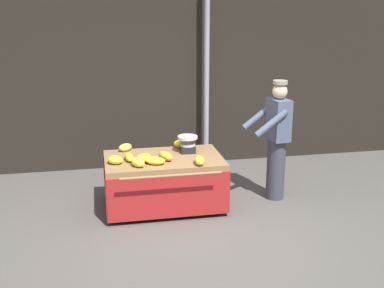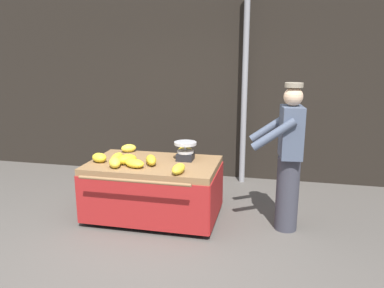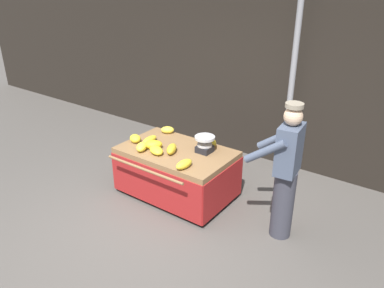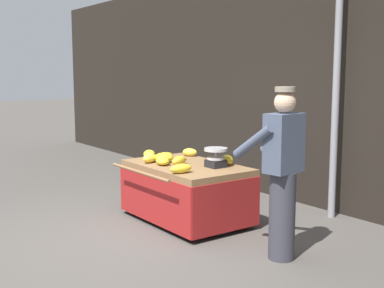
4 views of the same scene
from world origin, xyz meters
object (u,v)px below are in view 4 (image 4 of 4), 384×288
banana_bunch_2 (190,152)px  weighing_scale (216,158)px  banana_bunch_8 (150,158)px  banana_bunch_7 (227,160)px  street_pole (336,98)px  banana_bunch_0 (163,158)px  banana_bunch_1 (149,154)px  banana_bunch_5 (164,156)px  banana_cart (186,180)px  banana_bunch_4 (181,168)px  banana_bunch_3 (179,161)px  vendor_person (282,173)px  banana_bunch_6 (163,161)px

banana_bunch_2 → weighing_scale: bearing=-14.9°
banana_bunch_8 → banana_bunch_7: bearing=44.9°
street_pole → banana_bunch_7: bearing=-117.5°
banana_bunch_0 → banana_bunch_1: bearing=178.2°
banana_bunch_2 → banana_bunch_7: bearing=-1.3°
banana_bunch_0 → banana_bunch_7: size_ratio=1.00×
banana_bunch_5 → banana_cart: bearing=4.5°
banana_bunch_0 → banana_bunch_1: 0.36m
banana_bunch_5 → banana_bunch_8: 0.28m
banana_bunch_4 → banana_bunch_7: (-0.10, 0.75, 0.01)m
street_pole → banana_bunch_0: bearing=-125.1°
banana_bunch_3 → vendor_person: size_ratio=0.16×
street_pole → banana_bunch_3: bearing=-118.8°
banana_bunch_2 → banana_bunch_7: banana_bunch_7 is taller
banana_bunch_2 → banana_bunch_6: banana_bunch_2 is taller
banana_bunch_0 → banana_bunch_2: (-0.20, 0.56, -0.01)m
street_pole → banana_bunch_3: (-0.95, -1.73, -0.75)m
banana_cart → banana_bunch_3: bearing=-85.1°
banana_bunch_2 → vendor_person: size_ratio=0.12×
banana_bunch_0 → banana_bunch_5: 0.21m
banana_bunch_5 → vendor_person: bearing=1.4°
banana_bunch_2 → banana_bunch_1: bearing=-106.8°
weighing_scale → banana_bunch_1: bearing=-162.6°
banana_bunch_0 → banana_bunch_4: size_ratio=0.93×
banana_bunch_7 → vendor_person: vendor_person is taller
banana_bunch_6 → banana_bunch_8: bearing=-167.8°
banana_cart → banana_bunch_6: 0.39m
banana_bunch_7 → weighing_scale: bearing=-77.6°
banana_bunch_3 → banana_bunch_5: 0.48m
banana_bunch_1 → banana_bunch_3: banana_bunch_3 is taller
banana_bunch_0 → vendor_person: vendor_person is taller
banana_bunch_5 → banana_bunch_4: bearing=-20.7°
vendor_person → banana_bunch_0: bearing=-174.9°
banana_bunch_4 → banana_bunch_8: bearing=175.4°
banana_bunch_2 → banana_bunch_6: size_ratio=0.75×
street_pole → banana_bunch_2: (-1.44, -1.21, -0.76)m
banana_bunch_4 → banana_cart: bearing=138.5°
banana_bunch_0 → banana_bunch_7: (0.60, 0.54, 0.00)m
banana_cart → banana_bunch_4: size_ratio=5.95×
banana_bunch_2 → banana_bunch_3: (0.50, -0.51, 0.01)m
banana_bunch_1 → banana_bunch_8: bearing=-30.5°
street_pole → banana_bunch_2: size_ratio=15.19×
street_pole → vendor_person: bearing=-67.9°
banana_bunch_3 → banana_bunch_4: 0.48m
banana_cart → banana_bunch_5: (-0.46, -0.04, 0.25)m
weighing_scale → banana_bunch_7: bearing=102.4°
street_pole → banana_bunch_3: size_ratio=10.99×
weighing_scale → banana_bunch_0: 0.73m
banana_bunch_3 → banana_bunch_5: bearing=170.8°
street_pole → weighing_scale: bearing=-112.4°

